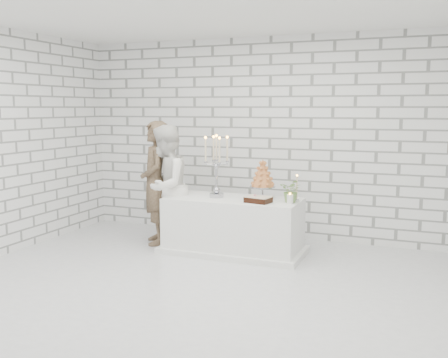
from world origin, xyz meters
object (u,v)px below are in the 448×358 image
Objects in this scene: cake_table at (233,226)px; candelabra at (216,166)px; bride at (165,187)px; groom at (155,183)px; croquembouche at (263,179)px.

cake_table is 0.84m from candelabra.
candelabra is at bearing -179.02° from cake_table.
groom is at bearing -125.76° from bride.
cake_table is at bearing 52.98° from groom.
cake_table is 2.11× the size of candelabra.
cake_table is at bearing 86.33° from bride.
candelabra is (-0.24, -0.00, 0.80)m from cake_table.
candelabra is at bearing 87.21° from bride.
cake_table is 0.75m from croquembouche.
groom is 0.26m from bride.
croquembouche is at bearing 20.40° from cake_table.
groom is 2.08× the size of candelabra.
groom is 1.59m from croquembouche.
bride is at bearing 27.32° from groom.
bride is at bearing -175.37° from candelabra.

